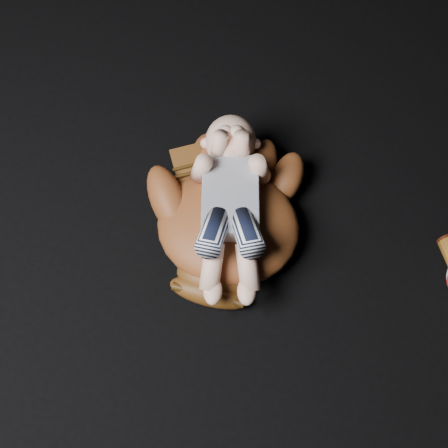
% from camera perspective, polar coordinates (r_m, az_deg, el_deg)
% --- Properties ---
extents(baseball_glove, '(0.39, 0.44, 0.13)m').
position_cam_1_polar(baseball_glove, '(1.39, 0.35, 0.14)').
color(baseball_glove, '#5E2C14').
rests_on(baseball_glove, ground).
extents(newborn_baby, '(0.25, 0.43, 0.16)m').
position_cam_1_polar(newborn_baby, '(1.34, 0.53, 1.30)').
color(newborn_baby, '#DFA890').
rests_on(newborn_baby, baseball_glove).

